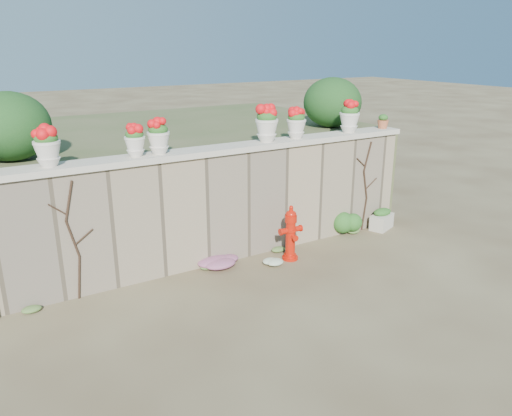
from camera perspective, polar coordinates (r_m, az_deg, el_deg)
ground at (r=8.00m, az=2.52°, el=-10.13°), size 80.00×80.00×0.00m
stone_wall at (r=9.04m, az=-3.69°, el=0.17°), size 8.00×0.40×2.00m
wall_cap at (r=8.77m, az=-3.83°, el=6.70°), size 8.10×0.52×0.10m
raised_fill at (r=11.87m, az=-10.87°, el=4.29°), size 9.00×6.00×2.00m
back_shrub_left at (r=8.96m, az=-26.40°, el=8.36°), size 1.30×1.30×1.10m
back_shrub_right at (r=11.55m, az=8.72°, el=11.85°), size 1.30×1.30×1.10m
vine_left at (r=8.04m, az=-20.11°, el=-3.38°), size 0.60×0.04×1.91m
vine_right at (r=10.68m, az=12.43°, el=2.58°), size 0.60×0.04×1.91m
fire_hydrant at (r=9.13m, az=3.98°, el=-2.85°), size 0.44×0.32×1.03m
planter_box at (r=11.05m, az=14.18°, el=-1.27°), size 0.63×0.50×0.46m
green_shrub at (r=10.57m, az=10.46°, el=-1.43°), size 0.62×0.56×0.59m
magenta_clump at (r=8.97m, az=-4.02°, el=-6.08°), size 0.83×0.56×0.22m
white_flowers at (r=9.05m, az=2.24°, el=-5.98°), size 0.49×0.39×0.18m
urn_pot_0 at (r=7.85m, az=-22.79°, el=6.54°), size 0.39×0.39×0.60m
urn_pot_1 at (r=8.13m, az=-13.68°, el=7.49°), size 0.33×0.33×0.51m
urn_pot_2 at (r=8.25m, az=-11.09°, el=8.03°), size 0.37×0.37×0.57m
urn_pot_3 at (r=9.14m, az=1.23°, el=9.60°), size 0.42×0.42×0.66m
urn_pot_4 at (r=9.51m, az=4.62°, el=9.64°), size 0.37×0.37×0.57m
urn_pot_5 at (r=10.32m, az=10.64°, el=10.22°), size 0.40×0.40×0.63m
terracotta_pot at (r=10.98m, az=14.30°, el=9.49°), size 0.24×0.24×0.29m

